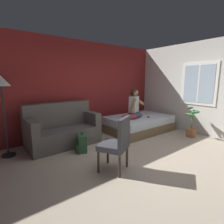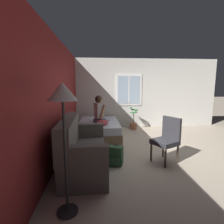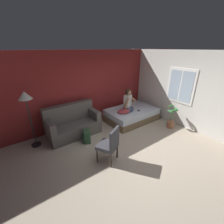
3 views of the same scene
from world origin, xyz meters
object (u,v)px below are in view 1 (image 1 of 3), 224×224
(cell_phone, at_px, (148,117))
(potted_plant, at_px, (192,126))
(throw_pillow, at_px, (129,117))
(couch, at_px, (63,129))
(person_seated, at_px, (135,106))
(backpack, at_px, (82,143))
(side_chair, at_px, (117,142))
(floor_lamp, at_px, (1,89))
(bed, at_px, (139,124))

(cell_phone, relative_size, potted_plant, 0.17)
(throw_pillow, relative_size, cell_phone, 3.33)
(couch, distance_m, person_seated, 2.21)
(backpack, distance_m, throw_pillow, 1.74)
(side_chair, bearing_deg, floor_lamp, 126.99)
(backpack, bearing_deg, side_chair, -85.58)
(cell_phone, relative_size, floor_lamp, 0.08)
(bed, bearing_deg, floor_lamp, 173.18)
(cell_phone, bearing_deg, bed, 152.67)
(bed, relative_size, side_chair, 2.07)
(couch, height_order, side_chair, couch)
(side_chair, xyz_separation_m, cell_phone, (2.24, 1.20, -0.05))
(bed, height_order, cell_phone, cell_phone)
(person_seated, distance_m, cell_phone, 0.55)
(potted_plant, bearing_deg, person_seated, 127.34)
(person_seated, relative_size, throw_pillow, 1.82)
(person_seated, distance_m, backpack, 2.11)
(person_seated, bearing_deg, couch, 170.05)
(person_seated, relative_size, floor_lamp, 0.51)
(cell_phone, distance_m, potted_plant, 1.24)
(backpack, xyz_separation_m, potted_plant, (2.97, -0.98, 0.11))
(side_chair, height_order, cell_phone, side_chair)
(side_chair, relative_size, throw_pillow, 2.04)
(couch, bearing_deg, floor_lamp, 176.58)
(throw_pillow, bearing_deg, potted_plant, -43.28)
(couch, xyz_separation_m, floor_lamp, (-1.19, 0.07, 1.04))
(side_chair, height_order, potted_plant, side_chair)
(backpack, bearing_deg, bed, 8.72)
(bed, xyz_separation_m, cell_phone, (0.11, -0.27, 0.25))
(couch, relative_size, person_seated, 1.97)
(throw_pillow, bearing_deg, backpack, -172.33)
(person_seated, distance_m, potted_plant, 1.72)
(side_chair, bearing_deg, backpack, 94.42)
(floor_lamp, bearing_deg, backpack, -29.67)
(person_seated, height_order, cell_phone, person_seated)
(side_chair, xyz_separation_m, potted_plant, (2.89, 0.16, -0.23))
(backpack, relative_size, cell_phone, 3.18)
(backpack, bearing_deg, couch, 102.29)
(throw_pillow, xyz_separation_m, floor_lamp, (-3.04, 0.54, 0.88))
(bed, distance_m, floor_lamp, 3.78)
(throw_pillow, distance_m, floor_lamp, 3.21)
(floor_lamp, distance_m, potted_plant, 4.79)
(bed, distance_m, couch, 2.40)
(person_seated, distance_m, floor_lamp, 3.41)
(floor_lamp, bearing_deg, person_seated, -7.63)
(side_chair, bearing_deg, bed, 34.71)
(potted_plant, bearing_deg, throw_pillow, 136.72)
(potted_plant, bearing_deg, backpack, 161.78)
(floor_lamp, height_order, potted_plant, floor_lamp)
(couch, height_order, backpack, couch)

